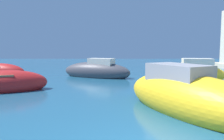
% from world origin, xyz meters
% --- Properties ---
extents(moored_boat_0, '(3.96, 1.91, 1.32)m').
position_xyz_m(moored_boat_0, '(-9.67, 12.24, 0.37)').
color(moored_boat_0, '#B21E1E').
rests_on(moored_boat_0, ground).
extents(moored_boat_1, '(4.35, 5.88, 1.96)m').
position_xyz_m(moored_boat_1, '(1.08, 3.38, 0.53)').
color(moored_boat_1, gold).
rests_on(moored_boat_1, ground).
extents(moored_boat_2, '(4.25, 2.90, 1.35)m').
position_xyz_m(moored_boat_2, '(-6.69, 7.00, 0.38)').
color(moored_boat_2, '#B21E1E').
rests_on(moored_boat_2, ground).
extents(moored_boat_4, '(4.47, 2.17, 1.77)m').
position_xyz_m(moored_boat_4, '(3.88, 10.77, 0.48)').
color(moored_boat_4, gold).
rests_on(moored_boat_4, ground).
extents(moored_boat_6, '(5.53, 3.64, 1.71)m').
position_xyz_m(moored_boat_6, '(-2.59, 12.37, 0.45)').
color(moored_boat_6, '#3F3F47').
rests_on(moored_boat_6, ground).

